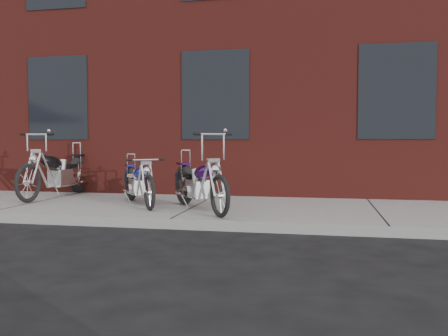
# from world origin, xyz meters

# --- Properties ---
(ground) EXTENTS (120.00, 120.00, 0.00)m
(ground) POSITION_xyz_m (0.00, 0.00, 0.00)
(ground) COLOR black
(ground) RESTS_ON ground
(sidewalk) EXTENTS (22.00, 3.00, 0.15)m
(sidewalk) POSITION_xyz_m (0.00, 1.50, 0.07)
(sidewalk) COLOR gray
(sidewalk) RESTS_ON ground
(building_brick) EXTENTS (22.00, 10.00, 8.00)m
(building_brick) POSITION_xyz_m (0.00, 8.00, 4.00)
(building_brick) COLOR maroon
(building_brick) RESTS_ON ground
(chopper_purple) EXTENTS (1.37, 1.85, 1.24)m
(chopper_purple) POSITION_xyz_m (0.19, 0.93, 0.55)
(chopper_purple) COLOR black
(chopper_purple) RESTS_ON sidewalk
(chopper_blue) EXTENTS (1.23, 1.71, 0.87)m
(chopper_blue) POSITION_xyz_m (-1.01, 1.37, 0.51)
(chopper_blue) COLOR black
(chopper_blue) RESTS_ON sidewalk
(chopper_third) EXTENTS (0.61, 2.49, 1.26)m
(chopper_third) POSITION_xyz_m (-3.03, 2.15, 0.60)
(chopper_third) COLOR black
(chopper_third) RESTS_ON sidewalk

